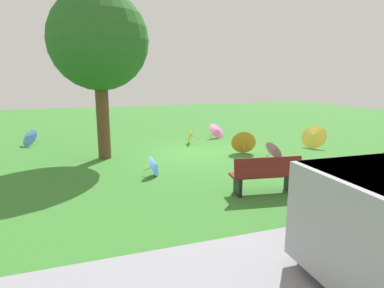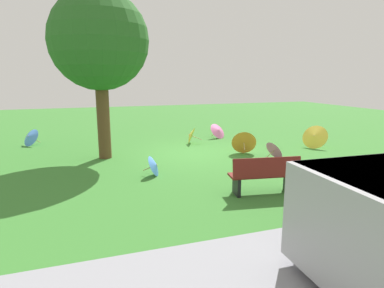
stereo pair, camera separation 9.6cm
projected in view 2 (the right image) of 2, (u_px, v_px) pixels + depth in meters
name	position (u px, v px, depth m)	size (l,w,h in m)	color
ground	(191.00, 154.00, 11.51)	(40.00, 40.00, 0.00)	#387A2D
road_strip	(377.00, 282.00, 4.29)	(40.00, 3.53, 0.01)	gray
park_bench	(265.00, 175.00, 7.44)	(1.65, 0.72, 0.90)	maroon
shade_tree	(99.00, 42.00, 10.18)	(3.12, 3.12, 5.34)	brown
parasol_blue_0	(155.00, 165.00, 8.89)	(0.59, 0.68, 0.58)	tan
parasol_orange_0	(244.00, 142.00, 11.46)	(0.96, 0.84, 0.85)	tan
parasol_pink_0	(275.00, 149.00, 10.73)	(0.72, 0.74, 0.64)	tan
parasol_pink_1	(218.00, 131.00, 14.40)	(0.95, 0.87, 0.68)	tan
parasol_blue_1	(30.00, 137.00, 12.78)	(0.89, 0.92, 0.71)	tan
parasol_yellow_0	(315.00, 136.00, 12.38)	(1.01, 1.12, 0.90)	tan
parasol_yellow_1	(190.00, 135.00, 13.23)	(0.75, 0.78, 0.69)	tan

